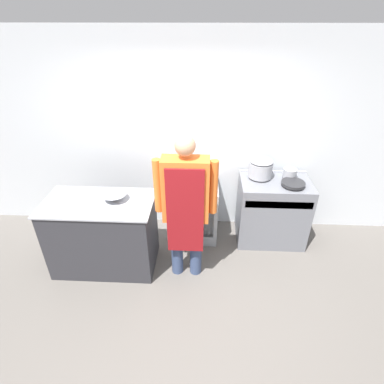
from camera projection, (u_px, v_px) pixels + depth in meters
The scene contains 10 objects.
ground_plane at pixel (179, 315), 3.21m from camera, with size 14.00×14.00×0.00m, color #5B5651.
wall_back at pixel (188, 138), 4.02m from camera, with size 8.00×0.05×2.70m.
prep_counter at pixel (104, 234), 3.66m from camera, with size 1.27×0.70×0.93m.
stove at pixel (272, 211), 4.10m from camera, with size 0.91×0.60×0.94m.
fridge_unit at pixel (194, 210), 4.21m from camera, with size 0.64×0.58×0.81m.
person_cook at pixel (186, 203), 3.24m from camera, with size 0.68×0.24×1.79m.
mixing_bowl at pixel (114, 197), 3.44m from camera, with size 0.29×0.29×0.08m.
stock_pot at pixel (261, 168), 3.90m from camera, with size 0.31×0.31×0.25m.
saute_pan at pixel (293, 183), 3.75m from camera, with size 0.29×0.29×0.04m.
sauce_pot at pixel (290, 173), 3.91m from camera, with size 0.18×0.18×0.12m.
Camera 1 is at (0.24, -2.07, 2.78)m, focal length 28.00 mm.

